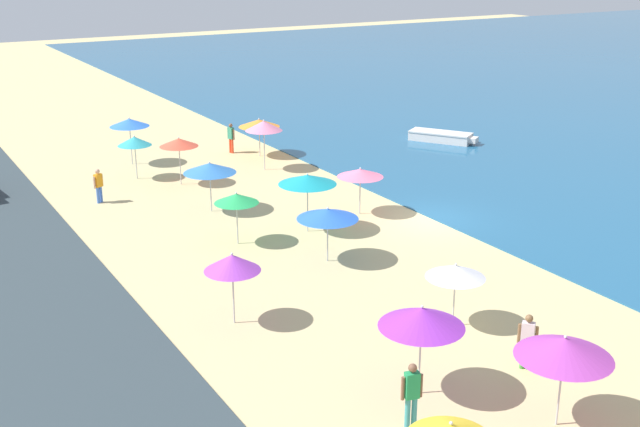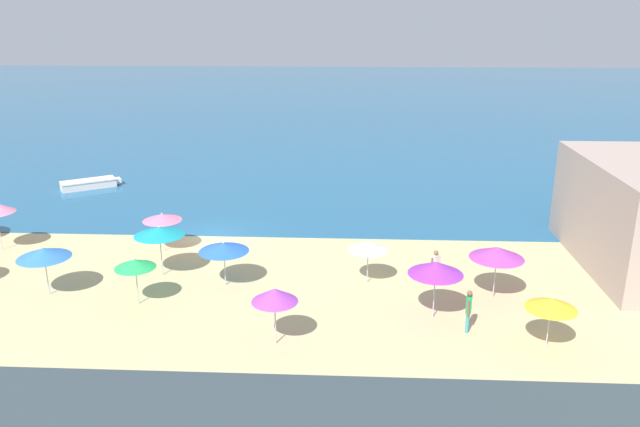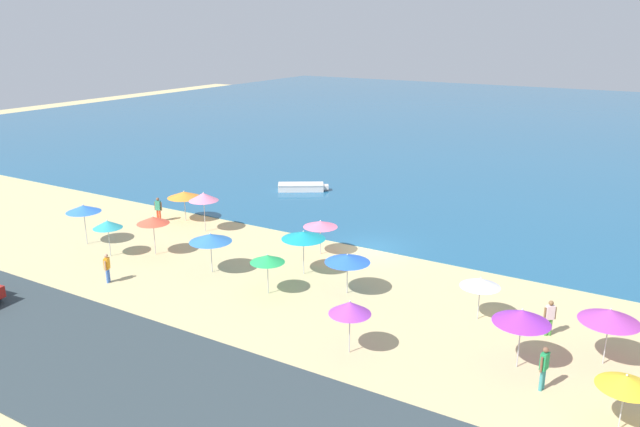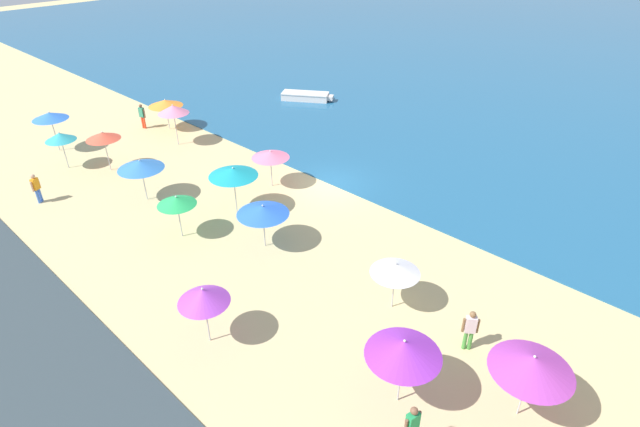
{
  "view_description": "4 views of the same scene",
  "coord_description": "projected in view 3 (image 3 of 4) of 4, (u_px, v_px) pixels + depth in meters",
  "views": [
    {
      "loc": [
        26.16,
        -21.15,
        11.44
      ],
      "look_at": [
        -0.38,
        -5.5,
        1.09
      ],
      "focal_mm": 45.0,
      "sensor_mm": 36.0,
      "label": 1
    },
    {
      "loc": [
        7.64,
        -33.12,
        12.39
      ],
      "look_at": [
        5.94,
        1.19,
        1.09
      ],
      "focal_mm": 35.0,
      "sensor_mm": 36.0,
      "label": 2
    },
    {
      "loc": [
        15.95,
        -32.51,
        13.32
      ],
      "look_at": [
        -3.8,
        0.18,
        1.65
      ],
      "focal_mm": 35.0,
      "sensor_mm": 36.0,
      "label": 3
    },
    {
      "loc": [
        16.52,
        -18.48,
        13.08
      ],
      "look_at": [
        4.23,
        -5.35,
        2.2
      ],
      "focal_mm": 28.0,
      "sensor_mm": 36.0,
      "label": 4
    }
  ],
  "objects": [
    {
      "name": "ground_plane",
      "position": [
        371.0,
        249.0,
        38.4
      ],
      "size": [
        160.0,
        160.0,
        0.0
      ],
      "primitive_type": "plane",
      "color": "#C9B680"
    },
    {
      "name": "sea",
      "position": [
        556.0,
        127.0,
        83.41
      ],
      "size": [
        150.0,
        110.0,
        0.05
      ],
      "primitive_type": "cube",
      "color": "#215B84",
      "rests_on": "ground_plane"
    },
    {
      "name": "coastal_road",
      "position": [
        158.0,
        389.0,
        23.65
      ],
      "size": [
        80.0,
        8.0,
        0.06
      ],
      "primitive_type": "cube",
      "color": "#313D43",
      "rests_on": "ground_plane"
    },
    {
      "name": "beach_umbrella_0",
      "position": [
        303.0,
        235.0,
        33.96
      ],
      "size": [
        2.43,
        2.43,
        2.54
      ],
      "color": "#B2B2B7",
      "rests_on": "ground_plane"
    },
    {
      "name": "beach_umbrella_1",
      "position": [
        153.0,
        220.0,
        36.91
      ],
      "size": [
        1.92,
        1.92,
        2.44
      ],
      "color": "#B2B2B7",
      "rests_on": "ground_plane"
    },
    {
      "name": "beach_umbrella_2",
      "position": [
        210.0,
        238.0,
        34.28
      ],
      "size": [
        2.36,
        2.36,
        2.32
      ],
      "color": "#B2B2B7",
      "rests_on": "ground_plane"
    },
    {
      "name": "beach_umbrella_3",
      "position": [
        626.0,
        381.0,
        20.8
      ],
      "size": [
        1.94,
        1.94,
        2.15
      ],
      "color": "#B2B2B7",
      "rests_on": "ground_plane"
    },
    {
      "name": "beach_umbrella_4",
      "position": [
        107.0,
        224.0,
        36.72
      ],
      "size": [
        1.72,
        1.72,
        2.28
      ],
      "color": "#B2B2B7",
      "rests_on": "ground_plane"
    },
    {
      "name": "beach_umbrella_5",
      "position": [
        350.0,
        308.0,
        25.76
      ],
      "size": [
        1.79,
        1.79,
        2.4
      ],
      "color": "#B2B2B7",
      "rests_on": "ground_plane"
    },
    {
      "name": "beach_umbrella_6",
      "position": [
        83.0,
        209.0,
        38.67
      ],
      "size": [
        2.13,
        2.13,
        2.6
      ],
      "color": "#B2B2B7",
      "rests_on": "ground_plane"
    },
    {
      "name": "beach_umbrella_7",
      "position": [
        184.0,
        195.0,
        43.41
      ],
      "size": [
        2.33,
        2.33,
        2.19
      ],
      "color": "#B2B2B7",
      "rests_on": "ground_plane"
    },
    {
      "name": "beach_umbrella_8",
      "position": [
        480.0,
        282.0,
        28.82
      ],
      "size": [
        1.88,
        1.88,
        2.12
      ],
      "color": "#B2B2B7",
      "rests_on": "ground_plane"
    },
    {
      "name": "beach_umbrella_9",
      "position": [
        204.0,
        197.0,
        41.0
      ],
      "size": [
        1.96,
        1.96,
        2.73
      ],
      "color": "#B2B2B7",
      "rests_on": "ground_plane"
    },
    {
      "name": "beach_umbrella_10",
      "position": [
        522.0,
        316.0,
        24.59
      ],
      "size": [
        2.29,
        2.29,
        2.59
      ],
      "color": "#B2B2B7",
      "rests_on": "ground_plane"
    },
    {
      "name": "beach_umbrella_11",
      "position": [
        267.0,
        259.0,
        31.56
      ],
      "size": [
        1.79,
        1.79,
        2.17
      ],
      "color": "#B2B2B7",
      "rests_on": "ground_plane"
    },
    {
      "name": "beach_umbrella_12",
      "position": [
        320.0,
        224.0,
        37.04
      ],
      "size": [
        2.06,
        2.06,
        2.15
      ],
      "color": "#B2B2B7",
      "rests_on": "ground_plane"
    },
    {
      "name": "beach_umbrella_13",
      "position": [
        610.0,
        316.0,
        24.86
      ],
      "size": [
        2.41,
        2.41,
        2.49
      ],
      "color": "#B2B2B7",
      "rests_on": "ground_plane"
    },
    {
      "name": "beach_umbrella_14",
      "position": [
        347.0,
        259.0,
        31.61
      ],
      "size": [
        2.34,
        2.34,
        2.16
      ],
      "color": "#B2B2B7",
      "rests_on": "ground_plane"
    },
    {
      "name": "bather_0",
      "position": [
        158.0,
        208.0,
        43.5
      ],
      "size": [
        0.55,
        0.31,
        1.73
      ],
      "color": "#F44524",
      "rests_on": "ground_plane"
    },
    {
      "name": "bather_1",
      "position": [
        544.0,
        366.0,
        23.38
      ],
      "size": [
        0.3,
        0.56,
        1.8
      ],
      "color": "teal",
      "rests_on": "ground_plane"
    },
    {
      "name": "bather_2",
      "position": [
        107.0,
        266.0,
        33.23
      ],
      "size": [
        0.36,
        0.51,
        1.63
      ],
      "color": "#3F6CC5",
      "rests_on": "ground_plane"
    },
    {
      "name": "bather_3",
      "position": [
        550.0,
        316.0,
        27.52
      ],
      "size": [
        0.47,
        0.39,
        1.69
      ],
      "color": "#46923C",
      "rests_on": "ground_plane"
    },
    {
      "name": "skiff_nearshore",
      "position": [
        302.0,
        187.0,
        51.57
      ],
      "size": [
        4.05,
        3.14,
        0.6
      ],
      "color": "silver",
      "rests_on": "sea"
    }
  ]
}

